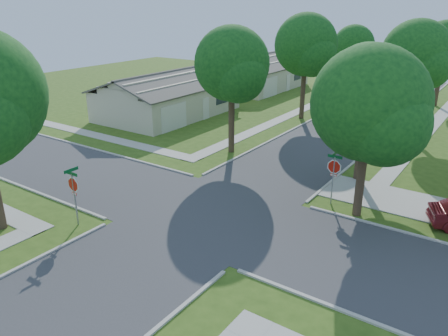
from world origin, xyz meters
TOP-DOWN VIEW (x-y plane):
  - ground at (0.00, 0.00)m, footprint 100.00×100.00m
  - road_ns at (0.00, 0.00)m, footprint 7.00×100.00m
  - sidewalk_ne at (6.10, 26.00)m, footprint 1.20×40.00m
  - sidewalk_nw at (-6.10, 26.00)m, footprint 1.20×40.00m
  - driveway at (7.90, 7.10)m, footprint 8.80×3.60m
  - stop_sign_sw at (-4.70, -4.70)m, footprint 1.05×0.80m
  - stop_sign_ne at (4.70, 4.70)m, footprint 1.05×0.80m
  - tree_e_near at (4.75, 9.01)m, footprint 4.97×4.80m
  - tree_e_mid at (4.76, 21.01)m, footprint 5.59×5.40m
  - tree_e_far at (4.75, 34.01)m, footprint 5.17×5.00m
  - tree_w_near at (-4.64, 9.01)m, footprint 5.38×5.20m
  - tree_w_mid at (-4.64, 21.01)m, footprint 5.80×5.60m
  - tree_w_far at (-4.65, 34.01)m, footprint 4.76×4.60m
  - tree_ne_corner at (6.36, 4.21)m, footprint 5.80×5.60m
  - house_nw_near at (-15.99, 15.00)m, footprint 8.42×13.60m
  - house_nw_far at (-15.99, 32.00)m, footprint 8.42×13.60m
  - car_curb_east at (3.20, 20.60)m, footprint 1.75×3.78m
  - car_curb_west at (-1.20, 40.62)m, footprint 1.95×4.76m

SIDE VIEW (x-z plane):
  - ground at x=0.00m, z-range 0.00..0.00m
  - road_ns at x=0.00m, z-range -0.01..0.01m
  - sidewalk_ne at x=6.10m, z-range 0.00..0.04m
  - sidewalk_nw at x=-6.10m, z-range 0.00..0.04m
  - driveway at x=7.90m, z-range 0.00..0.05m
  - car_curb_east at x=3.20m, z-range 0.00..1.25m
  - car_curb_west at x=-1.20m, z-range 0.00..1.38m
  - house_nw_near at x=-15.99m, z-range -0.60..3.63m
  - house_nw_far at x=-15.99m, z-range -0.60..3.63m
  - stop_sign_sw at x=-4.70m, z-range 0.54..3.52m
  - stop_sign_ne at x=4.70m, z-range 0.54..3.52m
  - tree_w_far at x=-4.65m, z-range 1.49..9.52m
  - tree_ne_corner at x=6.36m, z-range 1.26..9.92m
  - tree_e_near at x=4.75m, z-range 1.50..9.78m
  - tree_e_far at x=4.75m, z-range 1.62..10.34m
  - tree_w_near at x=-4.64m, z-range 1.63..10.60m
  - tree_e_mid at x=4.76m, z-range 1.64..10.86m
  - tree_w_mid at x=-4.64m, z-range 1.71..11.27m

